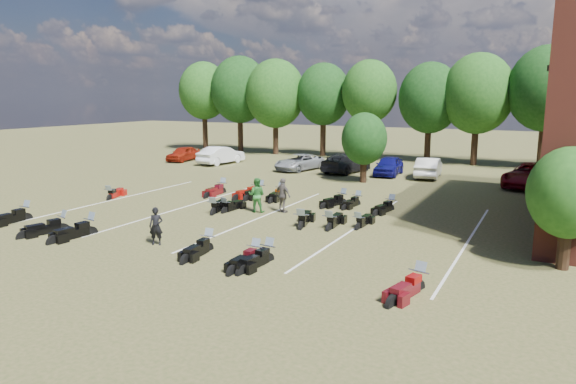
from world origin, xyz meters
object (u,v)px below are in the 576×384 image
Objects in this scene: car_0 at (183,154)px; person_black at (156,226)px; car_4 at (389,166)px; person_green at (257,195)px; motorcycle_3 at (208,251)px; motorcycle_7 at (110,200)px; person_grey at (283,195)px; motorcycle_0 at (26,220)px; motorcycle_14 at (222,193)px.

car_0 is 2.58× the size of person_black.
person_green reaches higher than car_4.
car_0 reaches higher than motorcycle_3.
person_grey is at bearing 170.94° from motorcycle_7.
person_grey reaches higher than car_0.
motorcycle_3 is at bearing -2.47° from motorcycle_0.
car_0 is 23.67m from motorcycle_0.
motorcycle_3 is 0.93× the size of motorcycle_14.
person_green is 11.54m from motorcycle_0.
car_0 is at bearing 101.98° from person_black.
person_grey is 10.92m from motorcycle_7.
car_0 is 23.87m from person_grey.
motorcycle_3 is (1.86, -6.85, -0.92)m from person_green.
motorcycle_14 is (-7.17, -12.14, -0.73)m from car_4.
motorcycle_3 is at bearing -54.91° from car_0.
car_0 is 19.81m from car_4.
motorcycle_7 is (-8.92, 5.95, -0.79)m from person_black.
motorcycle_7 is (-11.91, -16.95, -0.73)m from car_4.
person_black reaches higher than motorcycle_0.
motorcycle_0 is at bearing -121.67° from car_4.
person_black is at bearing 96.69° from person_grey.
person_green is at bearing -103.00° from car_4.
person_green is (0.54, 7.13, 0.13)m from person_black.
car_4 is at bearing 60.41° from motorcycle_0.
motorcycle_14 is (-6.00, 3.09, -0.92)m from person_grey.
car_4 reaches higher than motorcycle_7.
motorcycle_0 is at bearing 54.73° from person_grey.
car_4 is 15.27m from person_grey.
person_green reaches higher than car_0.
motorcycle_7 is (7.89, -16.64, -0.69)m from car_0.
person_black is 2.54m from motorcycle_3.
motorcycle_14 is at bearing 64.19° from motorcycle_0.
person_black reaches higher than motorcycle_14.
person_black is 0.73× the size of motorcycle_7.
car_0 is 18.43m from motorcycle_7.
motorcycle_3 is 1.03× the size of motorcycle_7.
person_grey is (1.28, 0.55, 0.00)m from person_green.
motorcycle_14 is at bearing -152.75° from motorcycle_7.
motorcycle_14 reaches higher than motorcycle_3.
car_0 is 0.94× the size of car_4.
person_green reaches higher than person_black.
motorcycle_3 is at bearing -18.06° from person_black.
car_0 is 29.45m from motorcycle_3.
motorcycle_14 is at bearing 86.53° from person_black.
motorcycle_0 is at bearing 153.01° from person_black.
motorcycle_0 reaches higher than motorcycle_3.
person_green is 9.57m from motorcycle_7.
person_black is (16.81, -22.60, 0.10)m from car_0.
person_green is 0.82× the size of motorcycle_3.
person_green reaches higher than motorcycle_7.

